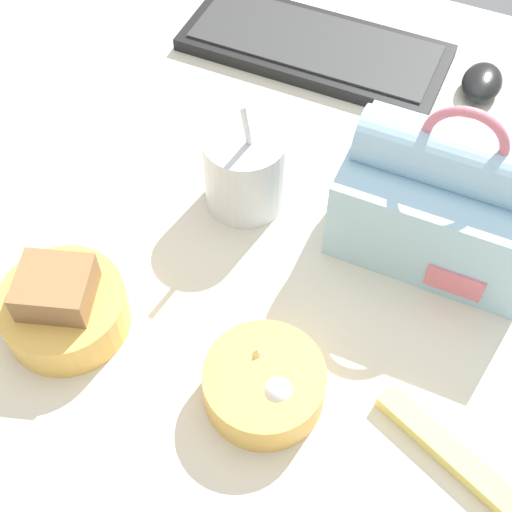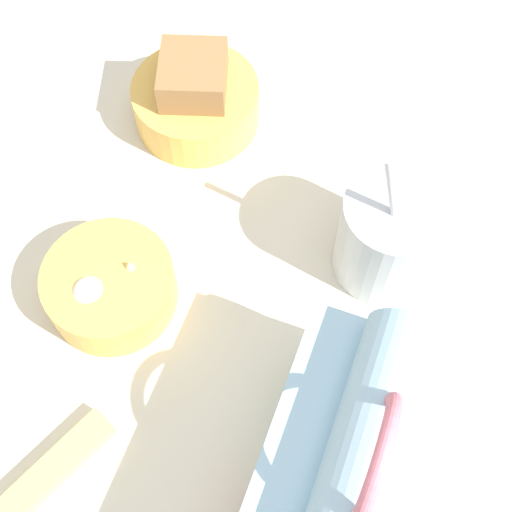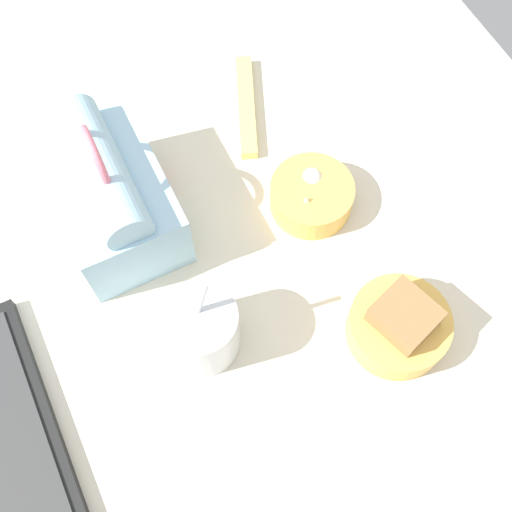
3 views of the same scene
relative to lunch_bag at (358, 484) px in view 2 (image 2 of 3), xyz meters
The scene contains 6 objects.
desk_surface 21.27cm from the lunch_bag, 145.33° to the right, with size 140.00×110.00×2.00cm.
lunch_bag is the anchor object (origin of this frame).
soup_cup 21.86cm from the lunch_bag, behind, with size 9.19×9.19×16.29cm.
bento_bowl_sandwich 40.68cm from the lunch_bag, 140.54° to the right, with size 12.77×12.77×8.32cm.
bento_bowl_snacks 27.11cm from the lunch_bag, 111.19° to the right, with size 11.58×11.58×5.39cm.
chopstick_case 26.50cm from the lunch_bag, 68.92° to the right, with size 17.67×9.27×1.60cm.
Camera 2 is at (27.50, 7.68, 61.10)cm, focal length 50.00 mm.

